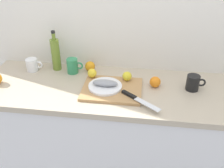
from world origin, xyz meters
TOP-DOWN VIEW (x-y plane):
  - back_wall at (0.00, 0.33)m, footprint 3.20×0.05m
  - kitchen_counter at (0.00, 0.00)m, footprint 2.00×0.60m
  - cutting_board at (-0.10, -0.03)m, footprint 0.39×0.31m
  - white_plate at (-0.14, -0.03)m, footprint 0.22×0.22m
  - fish_fillet at (-0.14, -0.03)m, footprint 0.17×0.07m
  - chef_knife at (0.06, -0.14)m, footprint 0.25×0.20m
  - lemon_0 at (-0.01, 0.08)m, footprint 0.06×0.06m
  - lemon_1 at (-0.25, 0.09)m, footprint 0.06×0.06m
  - olive_oil_bottle at (-0.55, 0.21)m, footprint 0.06×0.06m
  - coffee_mug_0 at (0.43, 0.05)m, footprint 0.12×0.08m
  - coffee_mug_1 at (-0.72, 0.16)m, footprint 0.12×0.08m
  - coffee_mug_2 at (-0.41, 0.17)m, footprint 0.12×0.08m
  - orange_1 at (0.18, 0.05)m, footprint 0.07×0.07m
  - orange_2 at (-0.29, 0.21)m, footprint 0.07×0.07m

SIDE VIEW (x-z plane):
  - kitchen_counter at x=0.00m, z-range 0.00..0.90m
  - cutting_board at x=-0.10m, z-range 0.90..0.92m
  - white_plate at x=-0.14m, z-range 0.92..0.93m
  - chef_knife at x=0.06m, z-range 0.92..0.94m
  - orange_1 at x=0.18m, z-range 0.90..0.97m
  - orange_2 at x=-0.29m, z-range 0.90..0.97m
  - coffee_mug_1 at x=-0.72m, z-range 0.90..0.99m
  - coffee_mug_0 at x=0.43m, z-range 0.90..1.00m
  - lemon_1 at x=-0.25m, z-range 0.92..0.98m
  - lemon_0 at x=-0.01m, z-range 0.92..0.98m
  - fish_fillet at x=-0.14m, z-range 0.94..0.97m
  - coffee_mug_2 at x=-0.41m, z-range 0.90..1.01m
  - olive_oil_bottle at x=-0.55m, z-range 0.87..1.17m
  - back_wall at x=0.00m, z-range 0.00..2.50m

